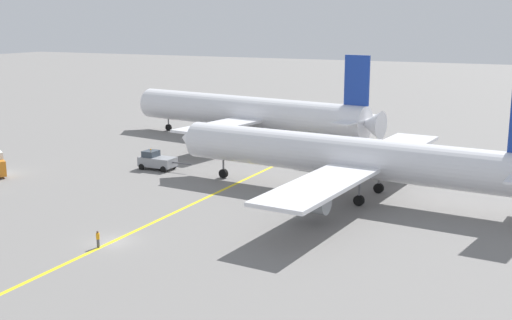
{
  "coord_description": "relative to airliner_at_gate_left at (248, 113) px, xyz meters",
  "views": [
    {
      "loc": [
        40.5,
        -49.82,
        22.06
      ],
      "look_at": [
        3.93,
        25.05,
        4.0
      ],
      "focal_mm": 45.51,
      "sensor_mm": 36.0,
      "label": 1
    }
  ],
  "objects": [
    {
      "name": "airliner_being_pushed",
      "position": [
        29.02,
        -28.95,
        -0.2
      ],
      "size": [
        52.05,
        46.49,
        15.39
      ],
      "color": "silver",
      "rests_on": "ground"
    },
    {
      "name": "pushback_tug",
      "position": [
        -1.83,
        -26.84,
        -3.97
      ],
      "size": [
        8.58,
        3.21,
        3.04
      ],
      "color": "gray",
      "rests_on": "ground"
    },
    {
      "name": "ground_plane",
      "position": [
        13.0,
        -56.18,
        -5.27
      ],
      "size": [
        600.0,
        600.0,
        0.0
      ],
      "primitive_type": "plane",
      "color": "slate"
    },
    {
      "name": "airliner_at_gate_left",
      "position": [
        0.0,
        0.0,
        0.0
      ],
      "size": [
        53.95,
        40.13,
        16.46
      ],
      "color": "silver",
      "rests_on": "ground"
    },
    {
      "name": "ground_crew_marshaller_foreground",
      "position": [
        12.75,
        -58.16,
        -4.37
      ],
      "size": [
        0.36,
        0.36,
        1.72
      ],
      "color": "#4C4C51",
      "rests_on": "ground"
    },
    {
      "name": "taxiway_stripe",
      "position": [
        13.0,
        -46.18,
        -5.26
      ],
      "size": [
        1.33,
        120.0,
        0.01
      ],
      "primitive_type": "cube",
      "rotation": [
        0.0,
        0.0,
        -0.01
      ],
      "color": "yellow",
      "rests_on": "ground"
    }
  ]
}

